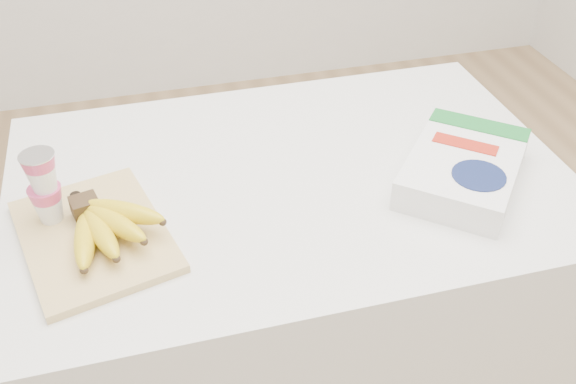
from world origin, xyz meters
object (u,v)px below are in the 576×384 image
object	(u,v)px
yogurt_stack	(44,185)
cereal_box	(464,168)
table	(290,315)
bananas	(105,225)
cutting_board	(94,236)

from	to	relation	value
yogurt_stack	cereal_box	bearing A→B (deg)	-4.98
table	bananas	world-z (taller)	bananas
cutting_board	bananas	world-z (taller)	bananas
bananas	cutting_board	bearing A→B (deg)	142.75
table	cereal_box	distance (m)	0.57
cutting_board	bananas	size ratio (longest dim) A/B	1.66
cutting_board	cereal_box	xyz separation A→B (m)	(0.72, -0.01, 0.02)
table	cutting_board	world-z (taller)	cutting_board
bananas	yogurt_stack	size ratio (longest dim) A/B	1.38
cutting_board	cereal_box	bearing A→B (deg)	-15.00
cereal_box	cutting_board	bearing A→B (deg)	-140.50
table	yogurt_stack	size ratio (longest dim) A/B	7.93
cutting_board	cereal_box	size ratio (longest dim) A/B	0.91
cutting_board	yogurt_stack	distance (m)	0.12
table	yogurt_stack	distance (m)	0.69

